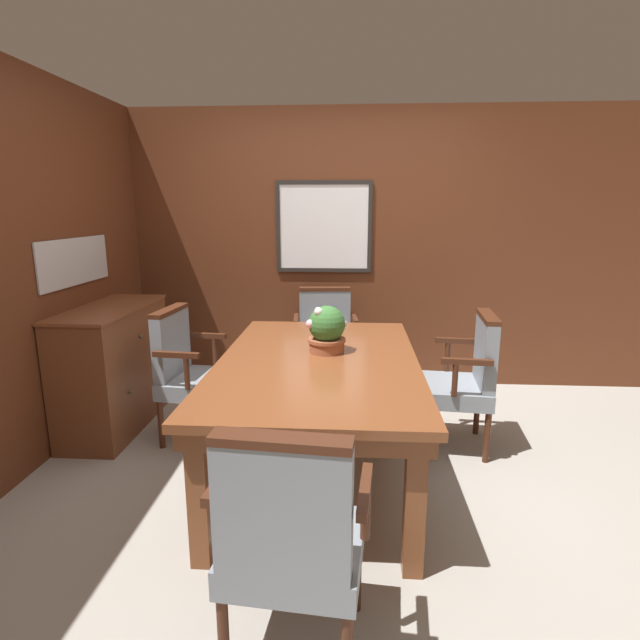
{
  "coord_description": "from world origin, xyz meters",
  "views": [
    {
      "loc": [
        0.12,
        -2.76,
        1.61
      ],
      "look_at": [
        -0.07,
        0.2,
        0.93
      ],
      "focal_mm": 28.0,
      "sensor_mm": 36.0,
      "label": 1
    }
  ],
  "objects_px": {
    "dining_table": "(318,373)",
    "chair_right_far": "(466,376)",
    "potted_plant": "(327,329)",
    "sideboard_cabinet": "(114,367)",
    "chair_head_far": "(325,338)",
    "chair_head_near": "(290,536)",
    "chair_left_far": "(188,368)"
  },
  "relations": [
    {
      "from": "dining_table",
      "to": "chair_right_far",
      "type": "height_order",
      "value": "chair_right_far"
    },
    {
      "from": "chair_head_far",
      "to": "sideboard_cabinet",
      "type": "height_order",
      "value": "chair_head_far"
    },
    {
      "from": "chair_right_far",
      "to": "potted_plant",
      "type": "xyz_separation_m",
      "value": [
        -0.92,
        -0.26,
        0.37
      ]
    },
    {
      "from": "dining_table",
      "to": "potted_plant",
      "type": "bearing_deg",
      "value": 74.75
    },
    {
      "from": "chair_left_far",
      "to": "sideboard_cabinet",
      "type": "bearing_deg",
      "value": 82.62
    },
    {
      "from": "chair_head_near",
      "to": "dining_table",
      "type": "bearing_deg",
      "value": -85.11
    },
    {
      "from": "dining_table",
      "to": "chair_right_far",
      "type": "relative_size",
      "value": 2.06
    },
    {
      "from": "dining_table",
      "to": "chair_right_far",
      "type": "bearing_deg",
      "value": 22.96
    },
    {
      "from": "chair_right_far",
      "to": "chair_head_near",
      "type": "distance_m",
      "value": 1.98
    },
    {
      "from": "chair_head_far",
      "to": "potted_plant",
      "type": "height_order",
      "value": "potted_plant"
    },
    {
      "from": "chair_left_far",
      "to": "chair_right_far",
      "type": "height_order",
      "value": "same"
    },
    {
      "from": "sideboard_cabinet",
      "to": "chair_head_far",
      "type": "bearing_deg",
      "value": 26.56
    },
    {
      "from": "dining_table",
      "to": "chair_head_far",
      "type": "xyz_separation_m",
      "value": [
        -0.03,
        1.34,
        -0.14
      ]
    },
    {
      "from": "chair_head_near",
      "to": "chair_right_far",
      "type": "bearing_deg",
      "value": -114.11
    },
    {
      "from": "dining_table",
      "to": "chair_head_near",
      "type": "distance_m",
      "value": 1.33
    },
    {
      "from": "dining_table",
      "to": "chair_left_far",
      "type": "height_order",
      "value": "chair_left_far"
    },
    {
      "from": "chair_left_far",
      "to": "dining_table",
      "type": "bearing_deg",
      "value": -109.79
    },
    {
      "from": "chair_head_near",
      "to": "potted_plant",
      "type": "xyz_separation_m",
      "value": [
        0.05,
        1.47,
        0.37
      ]
    },
    {
      "from": "chair_right_far",
      "to": "chair_head_near",
      "type": "height_order",
      "value": "same"
    },
    {
      "from": "potted_plant",
      "to": "sideboard_cabinet",
      "type": "height_order",
      "value": "potted_plant"
    },
    {
      "from": "chair_right_far",
      "to": "potted_plant",
      "type": "distance_m",
      "value": 1.03
    },
    {
      "from": "chair_left_far",
      "to": "chair_head_near",
      "type": "height_order",
      "value": "same"
    },
    {
      "from": "potted_plant",
      "to": "dining_table",
      "type": "bearing_deg",
      "value": -105.25
    },
    {
      "from": "potted_plant",
      "to": "sideboard_cabinet",
      "type": "xyz_separation_m",
      "value": [
        -1.59,
        0.44,
        -0.42
      ]
    },
    {
      "from": "chair_left_far",
      "to": "chair_head_far",
      "type": "bearing_deg",
      "value": -40.06
    },
    {
      "from": "chair_right_far",
      "to": "sideboard_cabinet",
      "type": "height_order",
      "value": "chair_right_far"
    },
    {
      "from": "chair_right_far",
      "to": "chair_head_far",
      "type": "bearing_deg",
      "value": -128.07
    },
    {
      "from": "dining_table",
      "to": "chair_head_near",
      "type": "relative_size",
      "value": 2.06
    },
    {
      "from": "chair_left_far",
      "to": "potted_plant",
      "type": "relative_size",
      "value": 3.22
    },
    {
      "from": "chair_left_far",
      "to": "chair_right_far",
      "type": "distance_m",
      "value": 1.91
    },
    {
      "from": "chair_left_far",
      "to": "potted_plant",
      "type": "height_order",
      "value": "potted_plant"
    },
    {
      "from": "dining_table",
      "to": "chair_left_far",
      "type": "distance_m",
      "value": 1.05
    }
  ]
}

